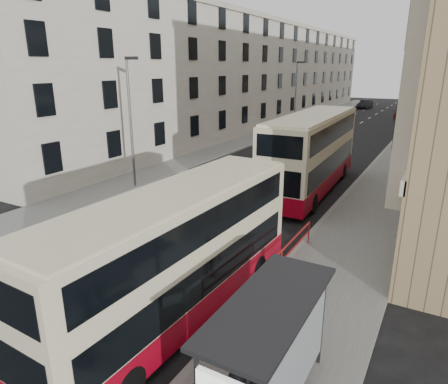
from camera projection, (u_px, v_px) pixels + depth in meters
The scene contains 19 objects.
ground at pixel (37, 308), 13.12m from camera, with size 200.00×200.00×0.00m, color black.
pavement_right at pixel (405, 158), 34.25m from camera, with size 4.00×120.00×0.15m, color #62625E.
pavement_left at pixel (244, 142), 41.53m from camera, with size 3.00×120.00×0.15m, color #62625E.
kerb_right at pixel (381, 155), 35.19m from camera, with size 0.25×120.00×0.15m, color gray.
kerb_left at pixel (257, 143), 40.82m from camera, with size 0.25×120.00×0.15m, color gray.
road_markings at pixel (350, 129), 50.48m from camera, with size 10.00×110.00×0.01m, color silver, non-canonical shape.
terrace_left at pixel (257, 74), 55.23m from camera, with size 9.18×79.00×13.25m.
bus_shelter at pixel (269, 343), 8.24m from camera, with size 1.65×4.25×2.70m.
guard_railing at pixel (281, 257), 14.71m from camera, with size 0.06×6.56×1.01m.
street_lamp_near at pixel (131, 116), 24.67m from camera, with size 0.93×0.18×8.00m.
street_lamp_far at pixel (296, 91), 49.57m from camera, with size 0.93×0.18×8.00m.
double_decker_front at pixel (177, 255), 12.09m from camera, with size 2.74×10.50×4.16m.
double_decker_rear at pixel (312, 153), 24.71m from camera, with size 3.21×12.23×4.84m.
pedestrian_near at pixel (239, 370), 8.95m from camera, with size 0.68×0.45×1.88m, color black.
pedestrian_far at pixel (293, 282), 12.95m from camera, with size 0.90×0.37×1.53m, color black.
white_van at pixel (309, 122), 51.38m from camera, with size 2.26×4.90×1.36m, color silver.
car_silver at pixel (339, 113), 61.19m from camera, with size 1.68×4.17×1.42m, color #ABAEB2.
car_dark at pixel (365, 104), 74.70m from camera, with size 1.67×4.78×1.57m, color black.
car_red at pixel (406, 114), 59.39m from camera, with size 2.07×5.08×1.47m, color maroon.
Camera 1 is at (10.94, -6.87, 7.59)m, focal length 32.00 mm.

